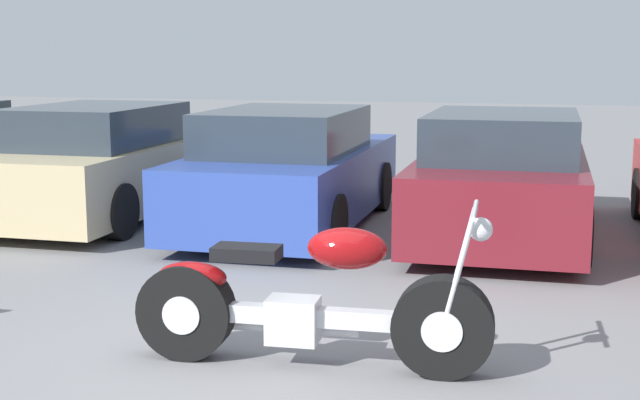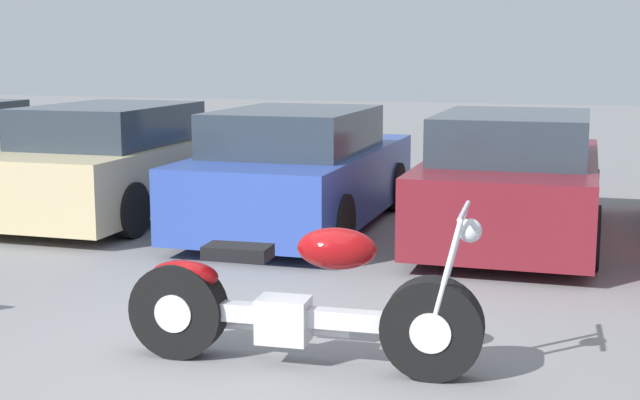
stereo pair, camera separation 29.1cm
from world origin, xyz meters
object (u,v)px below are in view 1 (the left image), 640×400
Objects in this scene: parked_car_blue at (290,172)px; parked_car_maroon at (503,179)px; parked_car_champagne at (105,164)px; motorcycle at (307,304)px.

parked_car_blue is 2.45m from parked_car_maroon.
parked_car_champagne is 1.00× the size of parked_car_maroon.
parked_car_champagne is 4.90m from parked_car_maroon.
parked_car_blue is (2.45, -0.11, 0.00)m from parked_car_champagne.
parked_car_champagne is at bearing 130.15° from motorcycle.
motorcycle is 0.56× the size of parked_car_blue.
motorcycle is 6.04m from parked_car_champagne.
motorcycle is 4.68m from parked_car_maroon.
parked_car_champagne and parked_car_blue have the same top height.
parked_car_blue is at bearing -2.63° from parked_car_champagne.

